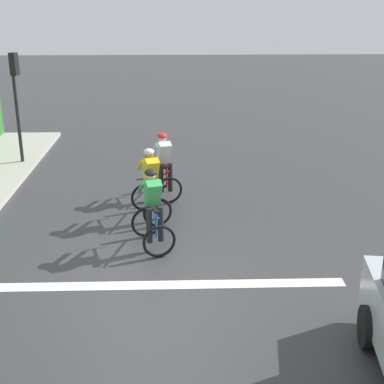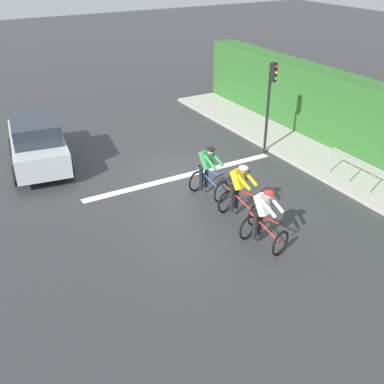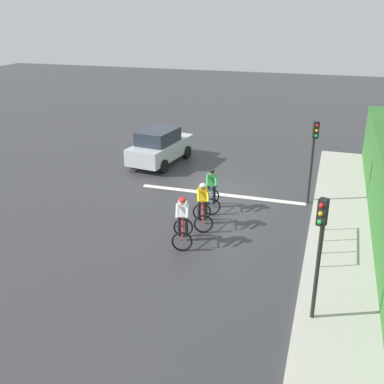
{
  "view_description": "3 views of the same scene",
  "coord_description": "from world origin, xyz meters",
  "px_view_note": "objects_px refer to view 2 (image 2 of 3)",
  "views": [
    {
      "loc": [
        0.47,
        -8.46,
        4.89
      ],
      "look_at": [
        0.81,
        2.19,
        1.02
      ],
      "focal_mm": 50.84,
      "sensor_mm": 36.0,
      "label": 1
    },
    {
      "loc": [
        6.57,
        12.25,
        6.89
      ],
      "look_at": [
        0.99,
        2.46,
        0.76
      ],
      "focal_mm": 42.96,
      "sensor_mm": 36.0,
      "label": 2
    },
    {
      "loc": [
        -4.15,
        17.44,
        7.25
      ],
      "look_at": [
        0.55,
        2.43,
        0.93
      ],
      "focal_mm": 42.73,
      "sensor_mm": 36.0,
      "label": 3
    }
  ],
  "objects_px": {
    "car_silver": "(37,142)",
    "pedestrian_railing_kerbside": "(362,170)",
    "traffic_light_near_crossing": "(270,95)",
    "cyclist_second": "(240,193)",
    "cyclist_mid": "(208,173)",
    "cyclist_lead": "(264,219)"
  },
  "relations": [
    {
      "from": "cyclist_mid",
      "to": "traffic_light_near_crossing",
      "type": "height_order",
      "value": "traffic_light_near_crossing"
    },
    {
      "from": "pedestrian_railing_kerbside",
      "to": "car_silver",
      "type": "bearing_deg",
      "value": -39.92
    },
    {
      "from": "traffic_light_near_crossing",
      "to": "pedestrian_railing_kerbside",
      "type": "relative_size",
      "value": 1.27
    },
    {
      "from": "pedestrian_railing_kerbside",
      "to": "traffic_light_near_crossing",
      "type": "bearing_deg",
      "value": -79.52
    },
    {
      "from": "cyclist_second",
      "to": "cyclist_mid",
      "type": "xyz_separation_m",
      "value": [
        0.1,
        -1.52,
        0.0
      ]
    },
    {
      "from": "cyclist_mid",
      "to": "pedestrian_railing_kerbside",
      "type": "relative_size",
      "value": 0.63
    },
    {
      "from": "traffic_light_near_crossing",
      "to": "cyclist_mid",
      "type": "bearing_deg",
      "value": 25.54
    },
    {
      "from": "car_silver",
      "to": "cyclist_mid",
      "type": "bearing_deg",
      "value": 129.56
    },
    {
      "from": "cyclist_second",
      "to": "traffic_light_near_crossing",
      "type": "height_order",
      "value": "traffic_light_near_crossing"
    },
    {
      "from": "car_silver",
      "to": "pedestrian_railing_kerbside",
      "type": "xyz_separation_m",
      "value": [
        -8.21,
        6.87,
        -0.12
      ]
    },
    {
      "from": "pedestrian_railing_kerbside",
      "to": "cyclist_second",
      "type": "bearing_deg",
      "value": -7.95
    },
    {
      "from": "car_silver",
      "to": "traffic_light_near_crossing",
      "type": "xyz_separation_m",
      "value": [
        -7.5,
        3.06,
        1.35
      ]
    },
    {
      "from": "cyclist_mid",
      "to": "traffic_light_near_crossing",
      "type": "distance_m",
      "value": 4.21
    },
    {
      "from": "cyclist_lead",
      "to": "car_silver",
      "type": "distance_m",
      "value": 8.59
    },
    {
      "from": "cyclist_lead",
      "to": "car_silver",
      "type": "height_order",
      "value": "car_silver"
    },
    {
      "from": "cyclist_lead",
      "to": "cyclist_second",
      "type": "bearing_deg",
      "value": -100.6
    },
    {
      "from": "cyclist_second",
      "to": "traffic_light_near_crossing",
      "type": "xyz_separation_m",
      "value": [
        -3.48,
        -3.23,
        1.43
      ]
    },
    {
      "from": "cyclist_lead",
      "to": "pedestrian_railing_kerbside",
      "type": "distance_m",
      "value": 4.53
    },
    {
      "from": "traffic_light_near_crossing",
      "to": "pedestrian_railing_kerbside",
      "type": "bearing_deg",
      "value": 100.48
    },
    {
      "from": "cyclist_lead",
      "to": "pedestrian_railing_kerbside",
      "type": "relative_size",
      "value": 0.63
    },
    {
      "from": "cyclist_mid",
      "to": "car_silver",
      "type": "relative_size",
      "value": 0.39
    },
    {
      "from": "cyclist_second",
      "to": "cyclist_mid",
      "type": "distance_m",
      "value": 1.53
    }
  ]
}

